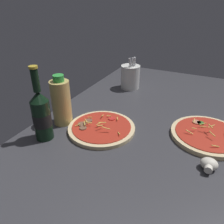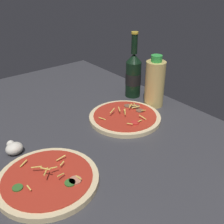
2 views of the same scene
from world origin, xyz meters
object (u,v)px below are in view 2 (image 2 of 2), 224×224
pizza_far (125,117)px  beer_bottle (133,74)px  oil_bottle (155,83)px  pizza_near (48,180)px  mushroom_left (14,148)px

pizza_far → beer_bottle: size_ratio=0.96×
oil_bottle → pizza_near: bearing=-74.6°
pizza_near → mushroom_left: pizza_near is taller
beer_bottle → oil_bottle: beer_bottle is taller
pizza_near → pizza_far: (-13.56, 39.25, -0.08)cm
pizza_far → mushroom_left: 41.50cm
beer_bottle → oil_bottle: (12.29, 0.56, -0.26)cm
pizza_far → oil_bottle: bearing=96.7°
pizza_near → pizza_far: size_ratio=1.02×
pizza_far → oil_bottle: 19.73cm
pizza_far → mushroom_left: size_ratio=4.78×
pizza_near → beer_bottle: size_ratio=0.98×
pizza_far → pizza_near: bearing=-70.9°
beer_bottle → mushroom_left: 59.39cm
oil_bottle → mushroom_left: bearing=-93.0°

